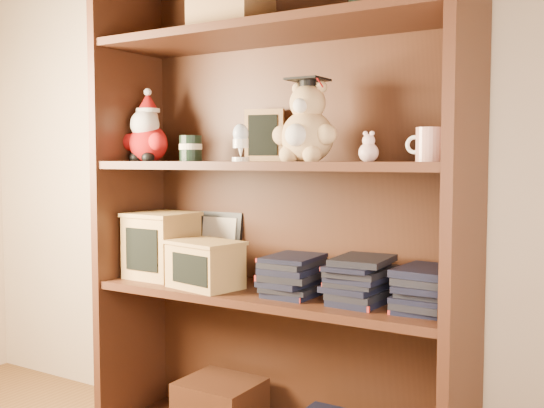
% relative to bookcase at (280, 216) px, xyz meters
% --- Properties ---
extents(bookcase, '(1.20, 0.35, 1.60)m').
position_rel_bookcase_xyz_m(bookcase, '(0.00, 0.00, 0.00)').
color(bookcase, '#402012').
rests_on(bookcase, ground).
extents(shelf_lower, '(1.14, 0.33, 0.02)m').
position_rel_bookcase_xyz_m(shelf_lower, '(0.00, -0.05, -0.24)').
color(shelf_lower, '#402012').
rests_on(shelf_lower, ground).
extents(shelf_upper, '(1.14, 0.33, 0.02)m').
position_rel_bookcase_xyz_m(shelf_upper, '(0.00, -0.05, 0.16)').
color(shelf_upper, '#402012').
rests_on(shelf_upper, ground).
extents(santa_plush, '(0.18, 0.13, 0.26)m').
position_rel_bookcase_xyz_m(santa_plush, '(-0.50, -0.06, 0.26)').
color(santa_plush, '#A50F0F').
rests_on(santa_plush, shelf_upper).
extents(teachers_tin, '(0.08, 0.08, 0.08)m').
position_rel_bookcase_xyz_m(teachers_tin, '(-0.31, -0.05, 0.21)').
color(teachers_tin, black).
rests_on(teachers_tin, shelf_upper).
extents(chalkboard_plaque, '(0.13, 0.09, 0.17)m').
position_rel_bookcase_xyz_m(chalkboard_plaque, '(-0.10, 0.06, 0.25)').
color(chalkboard_plaque, '#9E7547').
rests_on(chalkboard_plaque, shelf_upper).
extents(egg_cup, '(0.05, 0.05, 0.11)m').
position_rel_bookcase_xyz_m(egg_cup, '(-0.06, -0.13, 0.23)').
color(egg_cup, white).
rests_on(egg_cup, shelf_upper).
extents(grad_teddy_bear, '(0.21, 0.18, 0.25)m').
position_rel_bookcase_xyz_m(grad_teddy_bear, '(0.12, -0.06, 0.27)').
color(grad_teddy_bear, tan).
rests_on(grad_teddy_bear, shelf_upper).
extents(pink_figurine, '(0.06, 0.06, 0.09)m').
position_rel_bookcase_xyz_m(pink_figurine, '(0.32, -0.05, 0.20)').
color(pink_figurine, beige).
rests_on(pink_figurine, shelf_upper).
extents(teacher_mug, '(0.10, 0.07, 0.09)m').
position_rel_bookcase_xyz_m(teacher_mug, '(0.49, -0.05, 0.22)').
color(teacher_mug, silver).
rests_on(teacher_mug, shelf_upper).
extents(certificate_frame, '(0.18, 0.05, 0.22)m').
position_rel_bookcase_xyz_m(certificate_frame, '(-0.30, 0.09, -0.12)').
color(certificate_frame, black).
rests_on(certificate_frame, shelf_lower).
extents(treats_box, '(0.21, 0.21, 0.22)m').
position_rel_bookcase_xyz_m(treats_box, '(-0.44, -0.05, -0.12)').
color(treats_box, '#B58A4A').
rests_on(treats_box, shelf_lower).
extents(pencils_box, '(0.26, 0.20, 0.15)m').
position_rel_bookcase_xyz_m(pencils_box, '(-0.21, -0.12, -0.15)').
color(pencils_box, '#B58A4A').
rests_on(pencils_box, shelf_lower).
extents(book_stack_left, '(0.14, 0.20, 0.11)m').
position_rel_bookcase_xyz_m(book_stack_left, '(0.08, -0.05, -0.17)').
color(book_stack_left, black).
rests_on(book_stack_left, shelf_lower).
extents(book_stack_mid, '(0.14, 0.20, 0.13)m').
position_rel_bookcase_xyz_m(book_stack_mid, '(0.29, -0.05, -0.16)').
color(book_stack_mid, black).
rests_on(book_stack_mid, shelf_lower).
extents(book_stack_right, '(0.14, 0.20, 0.11)m').
position_rel_bookcase_xyz_m(book_stack_right, '(0.50, -0.05, -0.17)').
color(book_stack_right, black).
rests_on(book_stack_right, shelf_lower).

